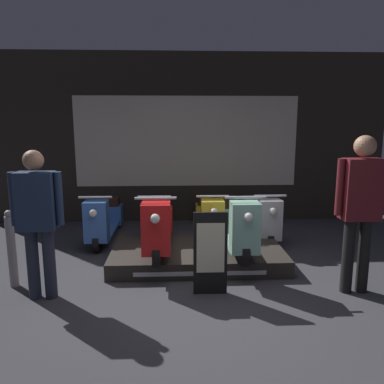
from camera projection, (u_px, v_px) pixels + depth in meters
ground_plane at (196, 300)px, 4.08m from camera, size 30.00×30.00×0.00m
shop_wall_back at (186, 139)px, 7.15m from camera, size 7.67×0.09×3.20m
display_platform at (197, 254)px, 5.19m from camera, size 2.33×1.30×0.21m
scooter_display_left at (159, 225)px, 5.05m from camera, size 0.48×1.80×0.85m
scooter_display_right at (236, 224)px, 5.10m from camera, size 0.48×1.80×0.85m
scooter_backrow_0 at (105, 220)px, 6.19m from camera, size 0.48×1.80×0.85m
scooter_backrow_1 at (157, 219)px, 6.23m from camera, size 0.48×1.80×0.85m
scooter_backrow_2 at (209, 218)px, 6.27m from camera, size 0.48×1.80×0.85m
scooter_backrow_3 at (259, 218)px, 6.30m from camera, size 0.48×1.80×0.85m
person_left_browsing at (37, 215)px, 3.97m from camera, size 0.55×0.22×1.63m
person_right_browsing at (360, 202)px, 4.11m from camera, size 0.56×0.23×1.78m
price_sign_board at (210, 253)px, 4.16m from camera, size 0.38×0.04×0.95m
street_bollard at (12, 249)px, 4.35m from camera, size 0.10×0.10×0.93m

